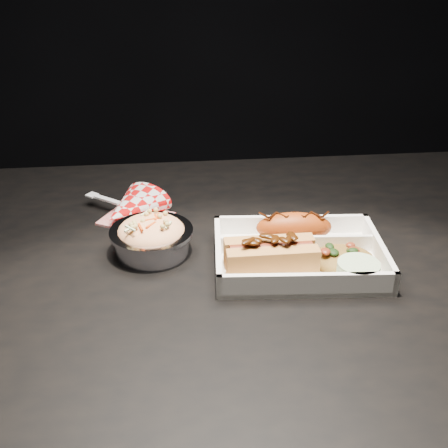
% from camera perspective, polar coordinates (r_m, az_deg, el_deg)
% --- Properties ---
extents(dining_table, '(1.20, 0.80, 0.75)m').
position_cam_1_polar(dining_table, '(0.93, 1.86, -7.83)').
color(dining_table, black).
rests_on(dining_table, ground).
extents(food_tray, '(0.26, 0.20, 0.04)m').
position_cam_1_polar(food_tray, '(0.86, 7.54, -3.39)').
color(food_tray, white).
rests_on(food_tray, dining_table).
extents(fried_pastry, '(0.12, 0.06, 0.05)m').
position_cam_1_polar(fried_pastry, '(0.89, 7.11, -0.35)').
color(fried_pastry, '#A03E10').
rests_on(fried_pastry, food_tray).
extents(hotdog, '(0.13, 0.06, 0.06)m').
position_cam_1_polar(hotdog, '(0.82, 4.78, -3.07)').
color(hotdog, '#C98844').
rests_on(hotdog, food_tray).
extents(fried_rice_mound, '(0.10, 0.09, 0.03)m').
position_cam_1_polar(fried_rice_mound, '(0.85, 12.03, -2.93)').
color(fried_rice_mound, olive).
rests_on(fried_rice_mound, food_tray).
extents(cupcake_liner, '(0.06, 0.06, 0.03)m').
position_cam_1_polar(cupcake_liner, '(0.81, 13.45, -4.78)').
color(cupcake_liner, beige).
rests_on(cupcake_liner, food_tray).
extents(foil_coleslaw_cup, '(0.13, 0.13, 0.07)m').
position_cam_1_polar(foil_coleslaw_cup, '(0.88, -7.37, -1.19)').
color(foil_coleslaw_cup, silver).
rests_on(foil_coleslaw_cup, dining_table).
extents(napkin_fork, '(0.16, 0.15, 0.10)m').
position_cam_1_polar(napkin_fork, '(0.99, -9.50, 1.55)').
color(napkin_fork, red).
rests_on(napkin_fork, dining_table).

